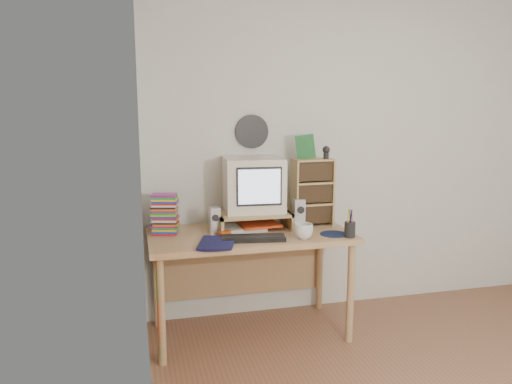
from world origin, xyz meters
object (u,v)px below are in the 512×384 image
dvd_stack (165,217)px  mug (303,231)px  keyboard (254,238)px  diary (200,241)px  desk (248,249)px  cd_rack (312,192)px  crt_monitor (254,185)px

dvd_stack → mug: size_ratio=1.82×
keyboard → diary: (-0.36, -0.02, 0.01)m
desk → cd_rack: bearing=7.4°
crt_monitor → diary: crt_monitor is taller
desk → diary: 0.50m
mug → desk: bearing=136.0°
diary → mug: bearing=14.8°
crt_monitor → diary: 0.64m
desk → diary: bearing=-143.8°
cd_rack → dvd_stack: bearing=179.3°
crt_monitor → cd_rack: (0.44, -0.02, -0.07)m
crt_monitor → mug: crt_monitor is taller
crt_monitor → dvd_stack: bearing=-172.6°
desk → diary: diary is taller
desk → keyboard: keyboard is taller
dvd_stack → diary: (0.19, -0.33, -0.09)m
mug → crt_monitor: bearing=122.3°
desk → mug: size_ratio=10.72×
keyboard → cd_rack: (0.52, 0.32, 0.23)m
crt_monitor → keyboard: 0.46m
keyboard → cd_rack: bearing=40.4°
desk → crt_monitor: (0.07, 0.09, 0.45)m
crt_monitor → dvd_stack: crt_monitor is taller
keyboard → dvd_stack: (-0.55, 0.31, 0.11)m
desk → cd_rack: 0.63m
diary → dvd_stack: bearing=136.6°
mug → diary: bearing=178.2°
desk → dvd_stack: 0.63m
desk → mug: bearing=-44.0°
dvd_stack → diary: size_ratio=0.89×
cd_rack → mug: cd_rack is taller
desk → diary: (-0.38, -0.28, 0.16)m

